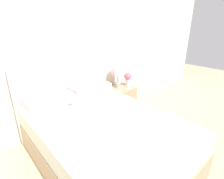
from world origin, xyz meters
name	(u,v)px	position (x,y,z in m)	size (l,w,h in m)	color
ground_plane	(67,126)	(0.00, 0.00, 0.00)	(12.00, 12.00, 0.00)	#CCB28E
wall_back	(57,48)	(0.00, 0.07, 1.30)	(8.00, 0.06, 2.60)	silver
bed	(101,135)	(0.00, -0.94, 0.32)	(1.45, 2.03, 1.14)	tan
nightstand	(121,99)	(1.06, -0.23, 0.25)	(0.45, 0.43, 0.50)	tan
table_lamp	(118,72)	(1.02, -0.16, 0.79)	(0.23, 0.23, 0.39)	#A8B2BC
flower_vase	(128,78)	(1.23, -0.22, 0.66)	(0.14, 0.14, 0.26)	silver
teacup	(129,87)	(1.12, -0.35, 0.53)	(0.11, 0.11, 0.05)	white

